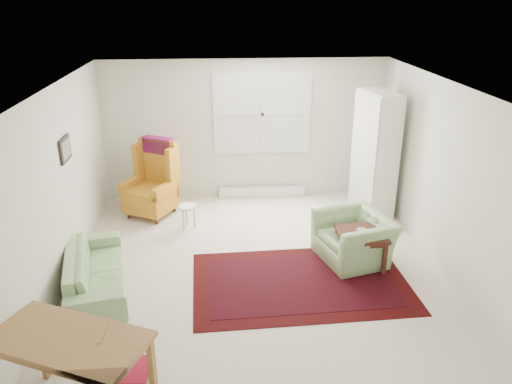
{
  "coord_description": "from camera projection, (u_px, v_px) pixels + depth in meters",
  "views": [
    {
      "loc": [
        -0.49,
        -5.89,
        3.57
      ],
      "look_at": [
        0.0,
        0.3,
        1.05
      ],
      "focal_mm": 35.0,
      "sensor_mm": 36.0,
      "label": 1
    }
  ],
  "objects": [
    {
      "name": "room",
      "position": [
        258.0,
        180.0,
        6.55
      ],
      "size": [
        5.04,
        5.54,
        2.51
      ],
      "color": "beige",
      "rests_on": "ground"
    },
    {
      "name": "rug",
      "position": [
        300.0,
        282.0,
        6.55
      ],
      "size": [
        2.86,
        1.89,
        0.03
      ],
      "primitive_type": null,
      "rotation": [
        0.0,
        0.0,
        0.03
      ],
      "color": "black",
      "rests_on": "ground"
    },
    {
      "name": "sofa",
      "position": [
        94.0,
        263.0,
        6.32
      ],
      "size": [
        1.05,
        1.88,
        0.72
      ],
      "primitive_type": "imported",
      "rotation": [
        0.0,
        0.0,
        1.78
      ],
      "color": "#83AA71",
      "rests_on": "ground"
    },
    {
      "name": "armchair",
      "position": [
        354.0,
        234.0,
        7.01
      ],
      "size": [
        1.13,
        1.22,
        0.79
      ],
      "primitive_type": "imported",
      "rotation": [
        0.0,
        0.0,
        -1.29
      ],
      "color": "#83AA71",
      "rests_on": "ground"
    },
    {
      "name": "wingback_chair",
      "position": [
        149.0,
        180.0,
        8.3
      ],
      "size": [
        1.03,
        1.04,
        1.29
      ],
      "primitive_type": null,
      "rotation": [
        0.0,
        0.0,
        -0.49
      ],
      "color": "#B97A1C",
      "rests_on": "ground"
    },
    {
      "name": "coffee_table",
      "position": [
        360.0,
        249.0,
        6.88
      ],
      "size": [
        0.63,
        0.63,
        0.52
      ],
      "primitive_type": null,
      "rotation": [
        0.0,
        0.0,
        0.0
      ],
      "color": "#421D14",
      "rests_on": "ground"
    },
    {
      "name": "stool",
      "position": [
        188.0,
        217.0,
        8.0
      ],
      "size": [
        0.35,
        0.35,
        0.39
      ],
      "primitive_type": null,
      "rotation": [
        0.0,
        0.0,
        -0.21
      ],
      "color": "white",
      "rests_on": "ground"
    },
    {
      "name": "cabinet",
      "position": [
        375.0,
        155.0,
        8.25
      ],
      "size": [
        0.61,
        0.91,
        2.09
      ],
      "primitive_type": null,
      "rotation": [
        0.0,
        0.0,
        0.21
      ],
      "color": "white",
      "rests_on": "ground"
    },
    {
      "name": "desk",
      "position": [
        74.0,
        377.0,
        4.36
      ],
      "size": [
        1.51,
        1.17,
        0.85
      ],
      "primitive_type": null,
      "rotation": [
        0.0,
        0.0,
        -0.42
      ],
      "color": "olive",
      "rests_on": "ground"
    },
    {
      "name": "desk_chair",
      "position": [
        128.0,
        369.0,
        4.44
      ],
      "size": [
        0.39,
        0.39,
        0.87
      ],
      "primitive_type": null,
      "rotation": [
        0.0,
        0.0,
        1.53
      ],
      "color": "olive",
      "rests_on": "ground"
    }
  ]
}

